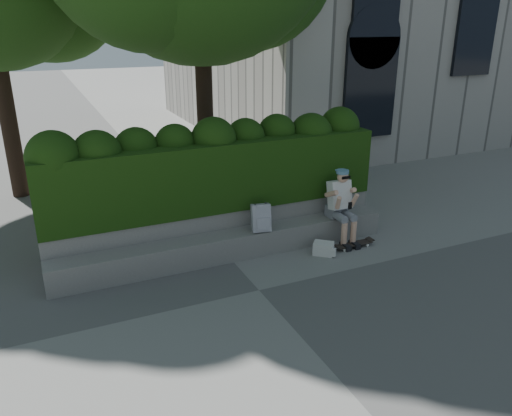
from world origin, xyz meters
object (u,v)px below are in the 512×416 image
skateboard (354,244)px  backpack_ground (323,248)px  backpack_plaid (261,218)px  person (341,203)px

skateboard → backpack_ground: size_ratio=2.10×
backpack_plaid → backpack_ground: 1.25m
person → skateboard: bearing=-77.4°
backpack_ground → person: bearing=74.3°
skateboard → backpack_plaid: size_ratio=1.51×
person → backpack_plaid: 1.58m
backpack_ground → backpack_plaid: bearing=-164.5°
person → backpack_ground: (-0.57, -0.39, -0.64)m
backpack_ground → skateboard: bearing=42.1°
skateboard → backpack_plaid: backpack_plaid is taller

